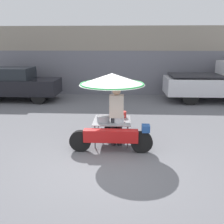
% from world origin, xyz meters
% --- Properties ---
extents(ground_plane, '(36.00, 36.00, 0.00)m').
position_xyz_m(ground_plane, '(0.00, 0.00, 0.00)').
color(ground_plane, slate).
extents(shopfront_building, '(28.00, 2.06, 3.64)m').
position_xyz_m(shopfront_building, '(0.00, 9.20, 1.81)').
color(shopfront_building, gray).
rests_on(shopfront_building, ground).
extents(vendor_motorcycle_cart, '(2.17, 1.79, 1.98)m').
position_xyz_m(vendor_motorcycle_cart, '(0.15, 1.16, 1.51)').
color(vendor_motorcycle_cart, black).
rests_on(vendor_motorcycle_cart, ground).
extents(vendor_person, '(0.38, 0.22, 1.65)m').
position_xyz_m(vendor_person, '(0.28, 1.04, 0.93)').
color(vendor_person, '#2D2D33').
rests_on(vendor_person, ground).
extents(parked_car, '(4.11, 1.64, 1.62)m').
position_xyz_m(parked_car, '(-4.85, 6.44, 0.83)').
color(parked_car, black).
rests_on(parked_car, ground).
extents(pickup_truck, '(5.25, 1.77, 1.94)m').
position_xyz_m(pickup_truck, '(5.24, 6.69, 0.94)').
color(pickup_truck, black).
rests_on(pickup_truck, ground).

